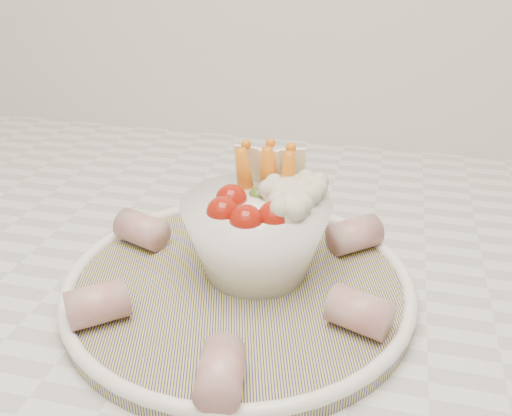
# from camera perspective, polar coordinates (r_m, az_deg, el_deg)

# --- Properties ---
(serving_platter) EXTENTS (0.39, 0.39, 0.02)m
(serving_platter) POSITION_cam_1_polar(r_m,az_deg,el_deg) (0.53, -1.74, -7.68)
(serving_platter) COLOR navy
(serving_platter) RESTS_ON kitchen_counter
(veggie_bowl) EXTENTS (0.14, 0.14, 0.11)m
(veggie_bowl) POSITION_cam_1_polar(r_m,az_deg,el_deg) (0.52, 0.29, -2.20)
(veggie_bowl) COLOR white
(veggie_bowl) RESTS_ON serving_platter
(cured_meat_rolls) EXTENTS (0.28, 0.32, 0.03)m
(cured_meat_rolls) POSITION_cam_1_polar(r_m,az_deg,el_deg) (0.52, -1.78, -5.83)
(cured_meat_rolls) COLOR #A24A4B
(cured_meat_rolls) RESTS_ON serving_platter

